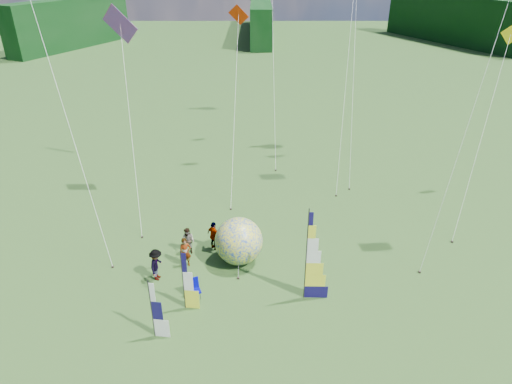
{
  "coord_description": "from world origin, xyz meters",
  "views": [
    {
      "loc": [
        -1.02,
        -16.03,
        16.09
      ],
      "look_at": [
        -1.0,
        4.0,
        5.5
      ],
      "focal_mm": 32.0,
      "sensor_mm": 36.0,
      "label": 1
    }
  ],
  "objects_px": {
    "side_banner_left": "(183,281)",
    "spectator_c": "(156,265)",
    "feather_banner_main": "(306,257)",
    "kite_whale": "(355,42)",
    "spectator_a": "(185,252)",
    "camp_chair": "(194,290)",
    "side_banner_far": "(152,310)",
    "bol_inflatable": "(239,241)",
    "spectator_b": "(188,241)",
    "spectator_d": "(214,236)"
  },
  "relations": [
    {
      "from": "side_banner_left",
      "to": "spectator_c",
      "type": "distance_m",
      "value": 3.07
    },
    {
      "from": "feather_banner_main",
      "to": "kite_whale",
      "type": "height_order",
      "value": "kite_whale"
    },
    {
      "from": "side_banner_left",
      "to": "spectator_a",
      "type": "xyz_separation_m",
      "value": [
        -0.43,
        3.56,
        -0.79
      ]
    },
    {
      "from": "camp_chair",
      "to": "kite_whale",
      "type": "distance_m",
      "value": 22.81
    },
    {
      "from": "side_banner_far",
      "to": "kite_whale",
      "type": "xyz_separation_m",
      "value": [
        12.42,
        20.4,
        8.37
      ]
    },
    {
      "from": "camp_chair",
      "to": "spectator_c",
      "type": "bearing_deg",
      "value": 123.55
    },
    {
      "from": "camp_chair",
      "to": "side_banner_far",
      "type": "bearing_deg",
      "value": -141.44
    },
    {
      "from": "bol_inflatable",
      "to": "spectator_b",
      "type": "height_order",
      "value": "bol_inflatable"
    },
    {
      "from": "feather_banner_main",
      "to": "spectator_c",
      "type": "xyz_separation_m",
      "value": [
        -7.95,
        1.57,
        -1.65
      ]
    },
    {
      "from": "camp_chair",
      "to": "kite_whale",
      "type": "height_order",
      "value": "kite_whale"
    },
    {
      "from": "spectator_d",
      "to": "side_banner_far",
      "type": "bearing_deg",
      "value": 118.73
    },
    {
      "from": "side_banner_left",
      "to": "spectator_a",
      "type": "distance_m",
      "value": 3.67
    },
    {
      "from": "bol_inflatable",
      "to": "kite_whale",
      "type": "relative_size",
      "value": 0.14
    },
    {
      "from": "spectator_d",
      "to": "camp_chair",
      "type": "height_order",
      "value": "spectator_d"
    },
    {
      "from": "spectator_c",
      "to": "spectator_d",
      "type": "relative_size",
      "value": 1.01
    },
    {
      "from": "feather_banner_main",
      "to": "bol_inflatable",
      "type": "bearing_deg",
      "value": 138.83
    },
    {
      "from": "side_banner_far",
      "to": "spectator_c",
      "type": "bearing_deg",
      "value": 106.62
    },
    {
      "from": "camp_chair",
      "to": "spectator_a",
      "type": "bearing_deg",
      "value": 85.65
    },
    {
      "from": "feather_banner_main",
      "to": "camp_chair",
      "type": "bearing_deg",
      "value": -178.27
    },
    {
      "from": "spectator_b",
      "to": "feather_banner_main",
      "type": "bearing_deg",
      "value": -7.72
    },
    {
      "from": "bol_inflatable",
      "to": "spectator_d",
      "type": "bearing_deg",
      "value": 141.29
    },
    {
      "from": "feather_banner_main",
      "to": "spectator_a",
      "type": "distance_m",
      "value": 7.31
    },
    {
      "from": "spectator_a",
      "to": "spectator_c",
      "type": "distance_m",
      "value": 1.86
    },
    {
      "from": "bol_inflatable",
      "to": "spectator_b",
      "type": "distance_m",
      "value": 3.21
    },
    {
      "from": "kite_whale",
      "to": "spectator_c",
      "type": "bearing_deg",
      "value": -136.7
    },
    {
      "from": "spectator_a",
      "to": "camp_chair",
      "type": "xyz_separation_m",
      "value": [
        0.84,
        -2.82,
        -0.35
      ]
    },
    {
      "from": "side_banner_left",
      "to": "kite_whale",
      "type": "distance_m",
      "value": 23.14
    },
    {
      "from": "side_banner_far",
      "to": "feather_banner_main",
      "type": "bearing_deg",
      "value": 28.15
    },
    {
      "from": "spectator_a",
      "to": "side_banner_far",
      "type": "bearing_deg",
      "value": -110.03
    },
    {
      "from": "side_banner_left",
      "to": "spectator_b",
      "type": "height_order",
      "value": "side_banner_left"
    },
    {
      "from": "spectator_a",
      "to": "kite_whale",
      "type": "distance_m",
      "value": 20.98
    },
    {
      "from": "side_banner_left",
      "to": "camp_chair",
      "type": "height_order",
      "value": "side_banner_left"
    },
    {
      "from": "spectator_b",
      "to": "kite_whale",
      "type": "relative_size",
      "value": 0.08
    },
    {
      "from": "spectator_d",
      "to": "feather_banner_main",
      "type": "bearing_deg",
      "value": -175.26
    },
    {
      "from": "side_banner_left",
      "to": "side_banner_far",
      "type": "height_order",
      "value": "side_banner_left"
    },
    {
      "from": "side_banner_far",
      "to": "side_banner_left",
      "type": "bearing_deg",
      "value": 66.51
    },
    {
      "from": "spectator_a",
      "to": "spectator_c",
      "type": "bearing_deg",
      "value": -151.44
    },
    {
      "from": "side_banner_left",
      "to": "bol_inflatable",
      "type": "bearing_deg",
      "value": 62.37
    },
    {
      "from": "spectator_b",
      "to": "kite_whale",
      "type": "height_order",
      "value": "kite_whale"
    },
    {
      "from": "side_banner_far",
      "to": "spectator_b",
      "type": "distance_m",
      "value": 6.82
    },
    {
      "from": "camp_chair",
      "to": "spectator_d",
      "type": "bearing_deg",
      "value": 60.72
    },
    {
      "from": "feather_banner_main",
      "to": "spectator_a",
      "type": "height_order",
      "value": "feather_banner_main"
    },
    {
      "from": "side_banner_far",
      "to": "spectator_a",
      "type": "xyz_separation_m",
      "value": [
        0.74,
        5.49,
        -0.68
      ]
    },
    {
      "from": "camp_chair",
      "to": "side_banner_left",
      "type": "bearing_deg",
      "value": -139.64
    },
    {
      "from": "feather_banner_main",
      "to": "kite_whale",
      "type": "distance_m",
      "value": 19.84
    },
    {
      "from": "spectator_c",
      "to": "side_banner_left",
      "type": "bearing_deg",
      "value": -134.05
    },
    {
      "from": "side_banner_left",
      "to": "spectator_b",
      "type": "bearing_deg",
      "value": 100.96
    },
    {
      "from": "feather_banner_main",
      "to": "spectator_d",
      "type": "distance_m",
      "value": 6.92
    },
    {
      "from": "spectator_a",
      "to": "camp_chair",
      "type": "relative_size",
      "value": 1.63
    },
    {
      "from": "spectator_d",
      "to": "kite_whale",
      "type": "xyz_separation_m",
      "value": [
        10.18,
        13.25,
        9.02
      ]
    }
  ]
}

